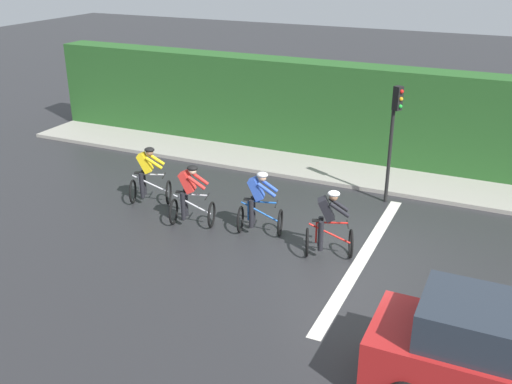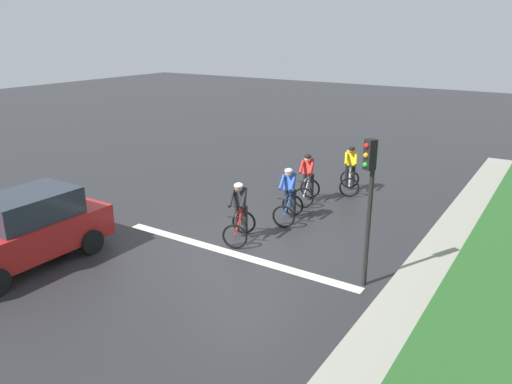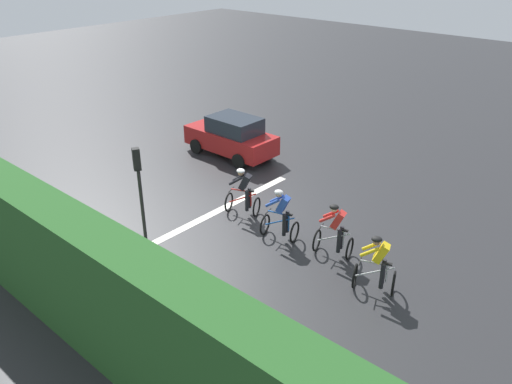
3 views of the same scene
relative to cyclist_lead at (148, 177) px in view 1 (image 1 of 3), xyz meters
name	(u,v)px [view 1 (image 1 of 3)]	position (x,y,z in m)	size (l,w,h in m)	color
ground_plane	(349,253)	(-0.51, -5.98, -0.80)	(80.00, 80.00, 0.00)	#28282B
sidewalk_kerb	(336,168)	(4.79, -3.98, -0.74)	(2.80, 22.89, 0.12)	#9E998E
stone_wall_low	(345,153)	(5.69, -3.98, -0.51)	(0.44, 22.89, 0.56)	gray
hedge_wall	(350,113)	(5.99, -3.98, 0.80)	(1.10, 22.89, 3.19)	#265623
road_marking_stop_line	(363,256)	(-0.51, -6.34, -0.79)	(7.00, 0.30, 0.01)	silver
cyclist_lead	(148,177)	(0.00, 0.00, 0.00)	(1.03, 1.26, 1.66)	black
cyclist_second	(190,197)	(-0.74, -1.80, 0.00)	(0.93, 1.22, 1.66)	black
cyclist_mid	(259,204)	(-0.43, -3.59, 0.00)	(0.92, 1.21, 1.66)	black
cyclist_fourth	(328,225)	(-0.84, -5.54, 0.00)	(1.02, 1.25, 1.66)	black
car_red	(499,359)	(-4.39, -9.48, 0.08)	(1.89, 4.10, 1.76)	#B21E1E
traffic_light_near_crossing	(394,127)	(2.87, -6.09, 1.43)	(0.27, 0.29, 3.34)	black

